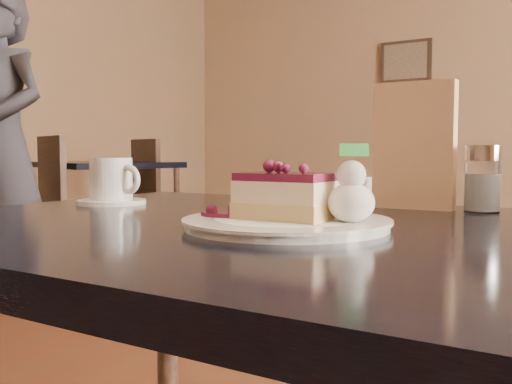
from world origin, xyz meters
The scene contains 11 objects.
main_table centered at (-0.03, 0.13, 0.65)m, with size 1.17×0.79×0.72m.
dessert_plate centered at (-0.02, 0.08, 0.73)m, with size 0.25×0.25×0.01m, color white.
cheesecake_slice centered at (-0.02, 0.08, 0.76)m, with size 0.12×0.08×0.06m.
whipped_cream centered at (0.06, 0.09, 0.76)m, with size 0.06×0.06×0.05m.
berry_sauce centered at (-0.11, 0.07, 0.74)m, with size 0.08×0.08×0.01m, color #460F25.
coffee_set centered at (-0.46, 0.20, 0.76)m, with size 0.13×0.13×0.09m.
menu_card centered at (0.03, 0.41, 0.83)m, with size 0.13×0.03×0.21m, color beige.
sugar_shaker centered at (0.14, 0.41, 0.78)m, with size 0.06×0.06×0.11m.
napkin_stack centered at (-0.11, 0.43, 0.75)m, with size 0.12×0.12×0.05m, color white.
bg_table_far_left centered at (-2.86, 2.35, 0.07)m, with size 1.20×1.82×1.21m.
patron centered at (-2.72, 1.44, 0.88)m, with size 0.64×0.42×1.76m, color #2C2C34.
Camera 1 is at (0.33, -0.54, 0.82)m, focal length 40.00 mm.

